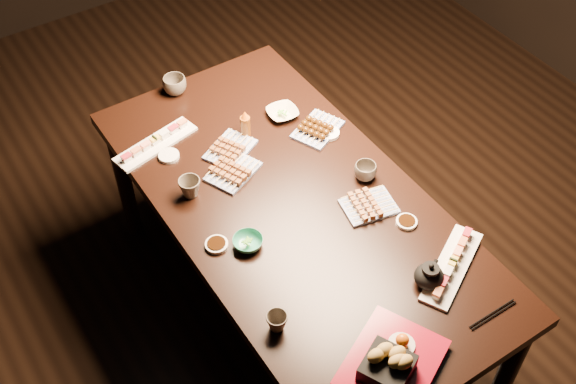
% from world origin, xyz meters
% --- Properties ---
extents(ground, '(5.00, 5.00, 0.00)m').
position_xyz_m(ground, '(0.00, 0.00, 0.00)').
color(ground, black).
rests_on(ground, ground).
extents(dining_table, '(1.03, 1.86, 0.75)m').
position_xyz_m(dining_table, '(-0.34, -0.31, 0.38)').
color(dining_table, black).
rests_on(dining_table, ground).
extents(sushi_platter_near, '(0.38, 0.27, 0.05)m').
position_xyz_m(sushi_platter_near, '(-0.05, -0.85, 0.77)').
color(sushi_platter_near, white).
rests_on(sushi_platter_near, dining_table).
extents(sushi_platter_far, '(0.37, 0.17, 0.04)m').
position_xyz_m(sushi_platter_far, '(-0.64, 0.27, 0.77)').
color(sushi_platter_far, white).
rests_on(sushi_platter_far, dining_table).
extents(yakitori_plate_center, '(0.24, 0.21, 0.05)m').
position_xyz_m(yakitori_plate_center, '(-0.45, -0.04, 0.78)').
color(yakitori_plate_center, '#828EB6').
rests_on(yakitori_plate_center, dining_table).
extents(yakitori_plate_right, '(0.22, 0.18, 0.05)m').
position_xyz_m(yakitori_plate_right, '(-0.12, -0.48, 0.77)').
color(yakitori_plate_right, '#828EB6').
rests_on(yakitori_plate_right, dining_table).
extents(yakitori_plate_left, '(0.24, 0.22, 0.05)m').
position_xyz_m(yakitori_plate_left, '(-0.40, 0.07, 0.78)').
color(yakitori_plate_left, '#828EB6').
rests_on(yakitori_plate_left, dining_table).
extents(tsukune_plate, '(0.25, 0.22, 0.05)m').
position_xyz_m(tsukune_plate, '(-0.04, -0.02, 0.78)').
color(tsukune_plate, '#828EB6').
rests_on(tsukune_plate, dining_table).
extents(edamame_bowl_green, '(0.15, 0.15, 0.03)m').
position_xyz_m(edamame_bowl_green, '(-0.59, -0.38, 0.77)').
color(edamame_bowl_green, '#2D8C6F').
rests_on(edamame_bowl_green, dining_table).
extents(edamame_bowl_cream, '(0.14, 0.14, 0.03)m').
position_xyz_m(edamame_bowl_cream, '(-0.11, 0.14, 0.77)').
color(edamame_bowl_cream, beige).
rests_on(edamame_bowl_cream, dining_table).
extents(tempura_tray, '(0.41, 0.38, 0.12)m').
position_xyz_m(tempura_tray, '(-0.46, -1.04, 0.81)').
color(tempura_tray, black).
rests_on(tempura_tray, dining_table).
extents(teacup_near_left, '(0.07, 0.07, 0.07)m').
position_xyz_m(teacup_near_left, '(-0.69, -0.73, 0.78)').
color(teacup_near_left, '#4F463C').
rests_on(teacup_near_left, dining_table).
extents(teacup_mid_right, '(0.11, 0.11, 0.07)m').
position_xyz_m(teacup_mid_right, '(-0.04, -0.34, 0.78)').
color(teacup_mid_right, '#4F463C').
rests_on(teacup_mid_right, dining_table).
extents(teacup_far_left, '(0.09, 0.09, 0.08)m').
position_xyz_m(teacup_far_left, '(-0.65, -0.05, 0.79)').
color(teacup_far_left, '#4F463C').
rests_on(teacup_far_left, dining_table).
extents(teacup_far_right, '(0.14, 0.14, 0.08)m').
position_xyz_m(teacup_far_right, '(-0.42, 0.52, 0.79)').
color(teacup_far_right, '#4F463C').
rests_on(teacup_far_right, dining_table).
extents(teapot, '(0.16, 0.16, 0.10)m').
position_xyz_m(teapot, '(-0.16, -0.86, 0.80)').
color(teapot, black).
rests_on(teapot, dining_table).
extents(condiment_bottle, '(0.04, 0.04, 0.13)m').
position_xyz_m(condiment_bottle, '(-0.30, 0.12, 0.81)').
color(condiment_bottle, brown).
rests_on(condiment_bottle, dining_table).
extents(sauce_dish_west, '(0.08, 0.08, 0.01)m').
position_xyz_m(sauce_dish_west, '(-0.69, -0.32, 0.76)').
color(sauce_dish_west, white).
rests_on(sauce_dish_west, dining_table).
extents(sauce_dish_east, '(0.10, 0.10, 0.02)m').
position_xyz_m(sauce_dish_east, '(-0.01, -0.07, 0.76)').
color(sauce_dish_east, white).
rests_on(sauce_dish_east, dining_table).
extents(sauce_dish_se, '(0.09, 0.09, 0.01)m').
position_xyz_m(sauce_dish_se, '(-0.05, -0.61, 0.76)').
color(sauce_dish_se, white).
rests_on(sauce_dish_se, dining_table).
extents(sauce_dish_nw, '(0.10, 0.10, 0.01)m').
position_xyz_m(sauce_dish_nw, '(-0.62, 0.18, 0.76)').
color(sauce_dish_nw, white).
rests_on(sauce_dish_nw, dining_table).
extents(chopsticks_near, '(0.23, 0.13, 0.01)m').
position_xyz_m(chopsticks_near, '(-0.49, -1.08, 0.75)').
color(chopsticks_near, black).
rests_on(chopsticks_near, dining_table).
extents(chopsticks_se, '(0.20, 0.02, 0.01)m').
position_xyz_m(chopsticks_se, '(-0.07, -1.08, 0.75)').
color(chopsticks_se, black).
rests_on(chopsticks_se, dining_table).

